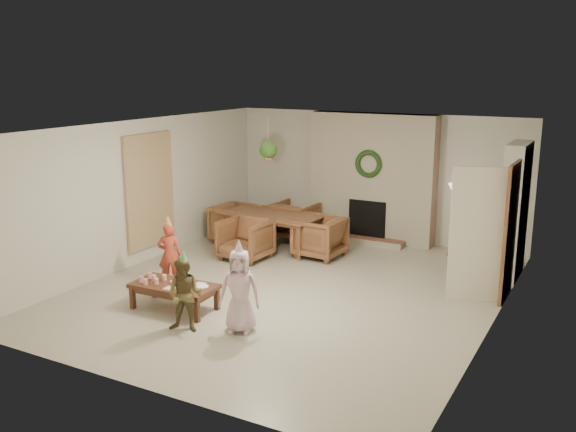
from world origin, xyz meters
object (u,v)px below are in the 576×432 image
Objects in this scene: dining_chair_far at (295,220)px; child_plaid at (185,295)px; child_red at (170,255)px; dining_chair_right at (320,237)px; dining_table at (271,231)px; child_pink at (240,291)px; dining_chair_near at (245,239)px; dining_chair_left at (236,224)px; coffee_table_top at (174,286)px.

child_plaid is (0.89, -4.69, 0.12)m from dining_chair_far.
child_red reaches higher than dining_chair_far.
child_red is (-1.40, -2.50, 0.13)m from dining_chair_right.
dining_table is 2.34× the size of dining_chair_right.
dining_chair_right is 3.50m from child_pink.
child_red is at bearing -94.08° from dining_table.
child_pink is (1.57, -3.53, 0.22)m from dining_table.
dining_chair_near is 1.77m from child_red.
dining_chair_left is 0.81× the size of child_red.
dining_chair_far is 1.34m from dining_chair_right.
child_plaid is (0.94, -3.86, 0.16)m from dining_table.
child_red is at bearing 118.49° from child_plaid.
dining_chair_right is 3.79m from child_plaid.
coffee_table_top is (0.28, -4.17, -0.02)m from dining_chair_far.
dining_chair_left and dining_chair_right have the same top height.
dining_chair_near is at bearing 90.00° from dining_chair_far.
dining_chair_right is at bearing 38.66° from dining_chair_near.
coffee_table_top is at bearing 151.69° from child_pink.
dining_chair_right is (1.88, -0.12, 0.00)m from dining_chair_left.
dining_chair_far reaches higher than coffee_table_top.
dining_chair_left is at bearing 45.00° from dining_chair_far.
dining_chair_left is 4.30m from child_plaid.
child_red is at bearing 134.17° from child_pink.
dining_chair_right is at bearing 79.26° from child_pink.
dining_chair_near is at bearing 96.69° from coffee_table_top.
coffee_table_top is 1.26m from child_pink.
child_red reaches higher than coffee_table_top.
dining_chair_left is at bearing -90.00° from dining_chair_right.
child_plaid is at bearing -72.53° from dining_table.
dining_chair_near and dining_chair_far have the same top height.
dining_chair_right is at bearing 141.34° from dining_chair_far.
child_red is 1.83m from child_plaid.
dining_chair_near is 1.00× the size of dining_chair_far.
child_plaid is (1.30, -1.29, -0.01)m from child_red.
dining_table is 0.84m from dining_chair_left.
child_plaid is at bearing -151.83° from dining_chair_left.
child_red is at bearing 129.95° from coffee_table_top.
dining_chair_far is at bearing 90.00° from dining_table.
dining_chair_far reaches higher than dining_table.
child_red is at bearing -25.43° from dining_chair_right.
dining_chair_left is 3.59m from coffee_table_top.
child_plaid reaches higher than dining_table.
dining_chair_near and dining_chair_right have the same top height.
dining_chair_far and dining_chair_right have the same top height.
dining_chair_left is 0.74× the size of child_pink.
coffee_table_top is 1.24× the size of child_plaid.
child_red reaches higher than dining_chair_right.
dining_table is 2.34× the size of dining_chair_far.
dining_table is 2.34× the size of dining_chair_near.
dining_table is 1.94× the size of child_plaid.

